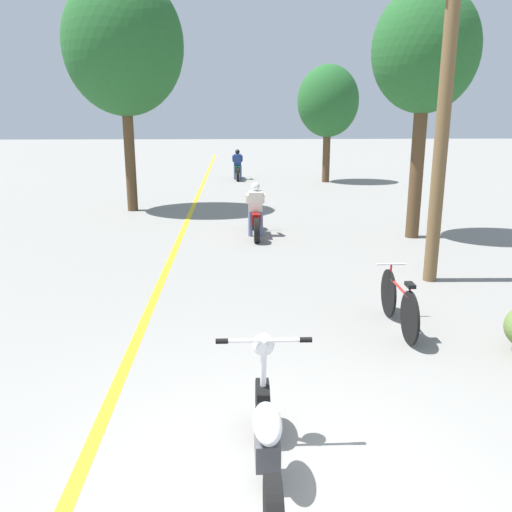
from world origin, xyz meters
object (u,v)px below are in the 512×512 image
object	(u,v)px
motorcycle_foreground	(267,436)
motorcycle_rider_far	(238,168)
roadside_tree_left	(123,46)
motorcycle_rider_lead	(255,216)
utility_pole	(445,102)
roadside_tree_right_far	(328,102)
roadside_tree_right_near	(425,53)
bicycle_parked	(399,303)

from	to	relation	value
motorcycle_foreground	motorcycle_rider_far	bearing A→B (deg)	90.22
roadside_tree_left	motorcycle_rider_far	world-z (taller)	roadside_tree_left
motorcycle_foreground	motorcycle_rider_lead	bearing A→B (deg)	88.31
utility_pole	roadside_tree_right_far	distance (m)	14.58
roadside_tree_left	motorcycle_foreground	distance (m)	14.25
roadside_tree_left	motorcycle_foreground	xyz separation A→B (m)	(3.45, -13.08, -4.48)
motorcycle_rider_far	roadside_tree_right_near	bearing A→B (deg)	-70.75
motorcycle_foreground	roadside_tree_left	bearing A→B (deg)	104.76
roadside_tree_right_near	bicycle_parked	size ratio (longest dim) A/B	3.32
roadside_tree_right_far	motorcycle_foreground	world-z (taller)	roadside_tree_right_far
roadside_tree_left	motorcycle_foreground	size ratio (longest dim) A/B	3.50
roadside_tree_right_far	roadside_tree_left	xyz separation A→B (m)	(-7.26, -6.95, 1.45)
roadside_tree_left	motorcycle_rider_far	size ratio (longest dim) A/B	3.48
motorcycle_foreground	bicycle_parked	bearing A→B (deg)	57.20
roadside_tree_right_near	bicycle_parked	bearing A→B (deg)	-109.74
motorcycle_rider_far	bicycle_parked	distance (m)	18.04
utility_pole	motorcycle_rider_lead	distance (m)	5.59
utility_pole	motorcycle_foreground	bearing A→B (deg)	-121.43
roadside_tree_right_near	roadside_tree_right_far	distance (m)	11.07
motorcycle_foreground	motorcycle_rider_far	distance (m)	21.11
motorcycle_rider_far	roadside_tree_left	bearing A→B (deg)	-112.74
motorcycle_rider_lead	roadside_tree_right_near	bearing A→B (deg)	-4.57
utility_pole	motorcycle_rider_lead	size ratio (longest dim) A/B	2.94
roadside_tree_right_near	motorcycle_rider_lead	world-z (taller)	roadside_tree_right_near
roadside_tree_right_far	motorcycle_foreground	distance (m)	20.61
roadside_tree_right_near	motorcycle_rider_far	world-z (taller)	roadside_tree_right_near
roadside_tree_right_far	motorcycle_rider_lead	xyz separation A→B (m)	(-3.54, -10.72, -2.93)
roadside_tree_left	motorcycle_rider_lead	distance (m)	6.87
motorcycle_rider_far	bicycle_parked	world-z (taller)	motorcycle_rider_far
roadside_tree_left	motorcycle_rider_far	distance (m)	9.74
motorcycle_rider_far	bicycle_parked	bearing A→B (deg)	-83.17
roadside_tree_left	bicycle_parked	world-z (taller)	roadside_tree_left
utility_pole	roadside_tree_left	bearing A→B (deg)	131.66
roadside_tree_right_far	motorcycle_rider_lead	bearing A→B (deg)	-108.28
bicycle_parked	motorcycle_foreground	bearing A→B (deg)	-122.80
roadside_tree_right_near	motorcycle_rider_far	bearing A→B (deg)	109.25
roadside_tree_right_near	roadside_tree_right_far	bearing A→B (deg)	91.72
roadside_tree_right_near	motorcycle_rider_far	distance (m)	13.37
utility_pole	roadside_tree_right_near	world-z (taller)	utility_pole
motorcycle_foreground	motorcycle_rider_lead	distance (m)	9.32
motorcycle_foreground	motorcycle_rider_far	size ratio (longest dim) A/B	0.99
roadside_tree_right_near	bicycle_parked	xyz separation A→B (m)	(-2.08, -5.80, -3.93)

